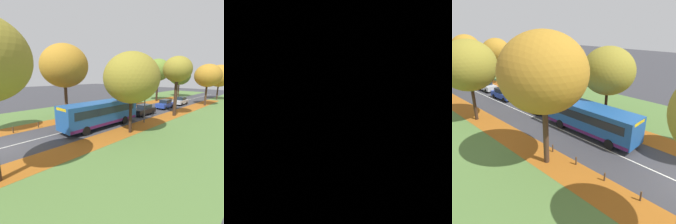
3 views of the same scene
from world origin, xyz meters
TOP-DOWN VIEW (x-y plane):
  - leaf_litter_left at (-4.60, 14.00)m, footprint 2.80×60.00m
  - grass_verge_right at (9.20, 20.00)m, footprint 12.00×90.00m
  - leaf_litter_right at (4.60, 14.00)m, footprint 2.80×60.00m
  - road_centre_line at (0.00, 20.00)m, footprint 0.12×80.00m
  - tree_left_near at (-4.90, 9.22)m, footprint 6.31×6.31m
  - tree_left_mid at (-5.03, 21.42)m, footprint 6.04×6.04m
  - tree_right_near at (5.20, 10.64)m, footprint 5.70×5.70m
  - tree_right_mid at (5.03, 21.59)m, footprint 4.09×4.09m
  - tree_right_far at (5.49, 34.54)m, footprint 4.95×4.95m
  - tree_right_distant at (4.85, 45.99)m, footprint 5.89×5.89m
  - bollard_third at (-3.57, 1.88)m, footprint 0.12×0.12m
  - bollard_fourth at (-3.57, 4.57)m, footprint 0.12×0.12m
  - bollard_fifth at (-3.55, 7.27)m, footprint 0.12×0.12m
  - bollard_sixth at (-3.55, 9.96)m, footprint 0.12×0.12m
  - streetlamp_right at (3.67, 15.08)m, footprint 1.89×0.28m
  - bus at (1.39, 9.95)m, footprint 2.72×10.42m
  - car_black_lead at (1.48, 18.72)m, footprint 1.86×4.24m
  - car_blue_following at (1.20, 26.00)m, footprint 1.90×4.26m
  - car_silver_third_in_line at (1.58, 31.98)m, footprint 1.86×4.24m

SIDE VIEW (x-z plane):
  - road_centre_line at x=0.00m, z-range 0.00..0.01m
  - grass_verge_right at x=9.20m, z-range 0.00..0.01m
  - leaf_litter_left at x=-4.60m, z-range 0.01..0.01m
  - leaf_litter_right at x=4.60m, z-range 0.01..0.01m
  - bollard_fourth at x=-3.57m, z-range 0.00..0.67m
  - bollard_sixth at x=-3.55m, z-range 0.00..0.69m
  - bollard_third at x=-3.57m, z-range 0.00..0.71m
  - bollard_fifth at x=-3.55m, z-range 0.00..0.71m
  - car_black_lead at x=1.48m, z-range 0.00..1.62m
  - car_blue_following at x=1.20m, z-range 0.00..1.62m
  - car_silver_third_in_line at x=1.58m, z-range 0.00..1.62m
  - bus at x=1.39m, z-range 0.21..3.19m
  - streetlamp_right at x=3.67m, z-range 0.74..6.74m
  - tree_right_near at x=5.20m, z-range 1.57..9.87m
  - tree_right_distant at x=4.85m, z-range 1.59..10.08m
  - tree_right_far at x=5.49m, z-range 1.83..10.00m
  - tree_left_mid at x=-5.03m, z-range 1.75..10.71m
  - tree_right_mid at x=5.03m, z-range 2.43..11.12m
  - tree_left_near at x=-4.90m, z-range 2.16..12.20m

